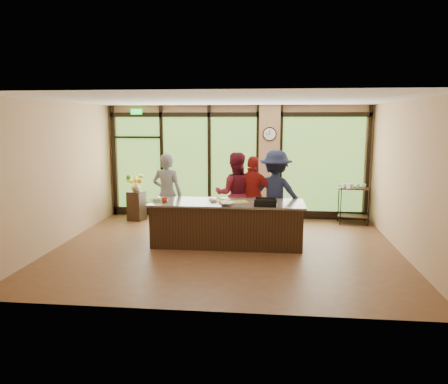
% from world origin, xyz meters
% --- Properties ---
extents(floor, '(7.00, 7.00, 0.00)m').
position_xyz_m(floor, '(0.00, 0.00, 0.00)').
color(floor, '#54341D').
rests_on(floor, ground).
extents(ceiling, '(7.00, 7.00, 0.00)m').
position_xyz_m(ceiling, '(0.00, 0.00, 3.00)').
color(ceiling, white).
rests_on(ceiling, back_wall).
extents(back_wall, '(7.00, 0.00, 7.00)m').
position_xyz_m(back_wall, '(0.00, 3.00, 1.50)').
color(back_wall, tan).
rests_on(back_wall, floor).
extents(left_wall, '(0.00, 6.00, 6.00)m').
position_xyz_m(left_wall, '(-3.50, 0.00, 1.50)').
color(left_wall, tan).
rests_on(left_wall, floor).
extents(right_wall, '(0.00, 6.00, 6.00)m').
position_xyz_m(right_wall, '(3.50, 0.00, 1.50)').
color(right_wall, tan).
rests_on(right_wall, floor).
extents(window_wall, '(6.90, 0.12, 3.00)m').
position_xyz_m(window_wall, '(0.16, 2.95, 1.39)').
color(window_wall, tan).
rests_on(window_wall, floor).
extents(island_base, '(3.10, 1.00, 0.88)m').
position_xyz_m(island_base, '(0.00, 0.30, 0.44)').
color(island_base, black).
rests_on(island_base, floor).
extents(countertop, '(3.20, 1.10, 0.04)m').
position_xyz_m(countertop, '(0.00, 0.30, 0.90)').
color(countertop, slate).
rests_on(countertop, island_base).
extents(wall_clock, '(0.36, 0.04, 0.36)m').
position_xyz_m(wall_clock, '(0.85, 2.87, 2.25)').
color(wall_clock, black).
rests_on(wall_clock, window_wall).
extents(cook_left, '(0.73, 0.53, 1.88)m').
position_xyz_m(cook_left, '(-1.45, 1.01, 0.94)').
color(cook_left, gray).
rests_on(cook_left, floor).
extents(cook_midleft, '(0.99, 0.81, 1.90)m').
position_xyz_m(cook_midleft, '(0.10, 1.12, 0.95)').
color(cook_midleft, maroon).
rests_on(cook_midleft, floor).
extents(cook_midright, '(1.14, 0.65, 1.82)m').
position_xyz_m(cook_midright, '(0.52, 1.03, 0.91)').
color(cook_midright, maroon).
rests_on(cook_midright, floor).
extents(cook_right, '(1.39, 0.98, 1.96)m').
position_xyz_m(cook_right, '(1.01, 1.05, 0.98)').
color(cook_right, '#1A1F3A').
rests_on(cook_right, floor).
extents(roasting_pan, '(0.46, 0.37, 0.08)m').
position_xyz_m(roasting_pan, '(0.80, -0.03, 0.96)').
color(roasting_pan, black).
rests_on(roasting_pan, countertop).
extents(mixing_bowl, '(0.38, 0.38, 0.07)m').
position_xyz_m(mixing_bowl, '(0.02, -0.12, 0.96)').
color(mixing_bowl, silver).
rests_on(mixing_bowl, countertop).
extents(cutting_board_left, '(0.47, 0.38, 0.01)m').
position_xyz_m(cutting_board_left, '(-1.48, 0.27, 0.93)').
color(cutting_board_left, '#4F9134').
rests_on(cutting_board_left, countertop).
extents(cutting_board_center, '(0.45, 0.36, 0.01)m').
position_xyz_m(cutting_board_center, '(-0.17, 0.44, 0.93)').
color(cutting_board_center, gold).
rests_on(cutting_board_center, countertop).
extents(cutting_board_right, '(0.49, 0.43, 0.01)m').
position_xyz_m(cutting_board_right, '(0.22, 0.32, 0.93)').
color(cutting_board_right, gold).
rests_on(cutting_board_right, countertop).
extents(prep_bowl_near, '(0.20, 0.20, 0.05)m').
position_xyz_m(prep_bowl_near, '(-1.50, 0.26, 0.95)').
color(prep_bowl_near, white).
rests_on(prep_bowl_near, countertop).
extents(prep_bowl_mid, '(0.14, 0.14, 0.04)m').
position_xyz_m(prep_bowl_mid, '(-0.29, 0.29, 0.94)').
color(prep_bowl_mid, white).
rests_on(prep_bowl_mid, countertop).
extents(prep_bowl_far, '(0.13, 0.13, 0.03)m').
position_xyz_m(prep_bowl_far, '(-0.38, 0.51, 0.94)').
color(prep_bowl_far, white).
rests_on(prep_bowl_far, countertop).
extents(red_ramekin, '(0.13, 0.13, 0.09)m').
position_xyz_m(red_ramekin, '(-1.29, 0.09, 0.97)').
color(red_ramekin, red).
rests_on(red_ramekin, countertop).
extents(flower_stand, '(0.46, 0.46, 0.77)m').
position_xyz_m(flower_stand, '(-2.60, 2.32, 0.38)').
color(flower_stand, black).
rests_on(flower_stand, floor).
extents(flower_vase, '(0.28, 0.28, 0.25)m').
position_xyz_m(flower_vase, '(-2.60, 2.32, 0.89)').
color(flower_vase, '#9B8454').
rests_on(flower_vase, flower_stand).
extents(bar_cart, '(0.82, 0.56, 1.03)m').
position_xyz_m(bar_cart, '(3.00, 2.53, 0.62)').
color(bar_cart, black).
rests_on(bar_cart, floor).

